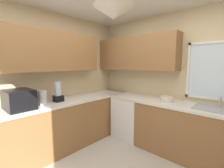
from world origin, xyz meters
TOP-DOWN VIEW (x-y plane):
  - room_shell at (-0.33, 0.45)m, footprint 3.53×3.51m
  - counter_run_left at (-1.39, 0.00)m, footprint 0.65×3.12m
  - counter_run_back at (0.21, 1.39)m, footprint 2.62×0.65m
  - dishwasher at (-0.73, 1.36)m, footprint 0.60×0.60m
  - microwave at (-1.39, -0.57)m, footprint 0.48×0.36m
  - kettle at (-1.37, -0.23)m, footprint 0.13×0.13m
  - sink_assembly at (0.82, 1.39)m, footprint 0.64×0.40m
  - bowl at (0.04, 1.39)m, footprint 0.22×0.22m
  - blender_appliance at (-1.39, 0.06)m, footprint 0.15×0.15m

SIDE VIEW (x-z plane):
  - dishwasher at x=-0.73m, z-range 0.00..0.86m
  - counter_run_left at x=-1.39m, z-range 0.00..0.91m
  - counter_run_back at x=0.21m, z-range 0.00..0.91m
  - sink_assembly at x=0.82m, z-range 0.82..1.01m
  - bowl at x=0.04m, z-range 0.91..1.00m
  - kettle at x=-1.37m, z-range 0.91..1.15m
  - microwave at x=-1.39m, z-range 0.91..1.20m
  - blender_appliance at x=-1.39m, z-range 0.89..1.25m
  - room_shell at x=-0.33m, z-range 0.42..3.02m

